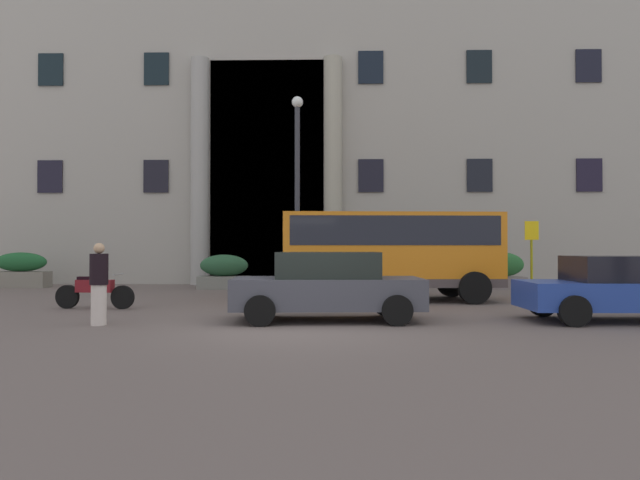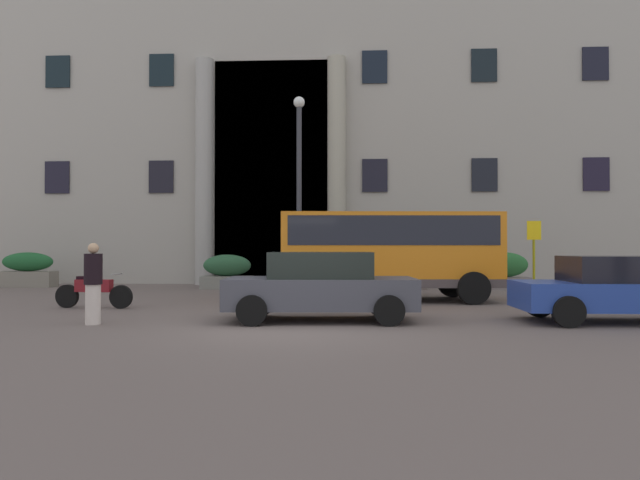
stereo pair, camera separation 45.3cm
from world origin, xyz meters
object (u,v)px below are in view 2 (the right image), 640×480
hedge_planter_east (227,272)px  scooter_by_planter (92,290)px  pedestrian_man_red_shirt (93,283)px  orange_minibus (389,248)px  white_taxi_kerbside (626,288)px  hedge_planter_west (399,271)px  bus_stop_sign (534,250)px  hedge_planter_entrance_right (505,272)px  lamppost_plaza_centre (299,177)px  hedge_planter_far_east (28,270)px  parked_sedan_second (320,286)px  motorcycle_near_kerb (278,291)px

hedge_planter_east → scooter_by_planter: 7.51m
hedge_planter_east → pedestrian_man_red_shirt: (-0.57, -10.34, 0.20)m
orange_minibus → pedestrian_man_red_shirt: orange_minibus is taller
scooter_by_planter → white_taxi_kerbside: bearing=-5.2°
hedge_planter_west → hedge_planter_east: hedge_planter_west is taller
bus_stop_sign → hedge_planter_entrance_right: bearing=91.4°
orange_minibus → pedestrian_man_red_shirt: size_ratio=3.85×
hedge_planter_east → lamppost_plaza_centre: bearing=-24.7°
scooter_by_planter → lamppost_plaza_centre: size_ratio=0.30×
hedge_planter_far_east → scooter_by_planter: size_ratio=1.03×
hedge_planter_far_east → parked_sedan_second: (12.14, -10.10, 0.08)m
hedge_planter_west → scooter_by_planter: hedge_planter_west is taller
bus_stop_sign → pedestrian_man_red_shirt: 13.23m
scooter_by_planter → lamppost_plaza_centre: 8.47m
white_taxi_kerbside → parked_sedan_second: parked_sedan_second is taller
bus_stop_sign → parked_sedan_second: bus_stop_sign is taller
motorcycle_near_kerb → lamppost_plaza_centre: bearing=82.1°
hedge_planter_entrance_right → hedge_planter_east: 10.43m
white_taxi_kerbside → orange_minibus: bearing=133.4°
hedge_planter_far_east → pedestrian_man_red_shirt: pedestrian_man_red_shirt is taller
hedge_planter_west → white_taxi_kerbside: bearing=-68.4°
pedestrian_man_red_shirt → scooter_by_planter: bearing=16.7°
white_taxi_kerbside → parked_sedan_second: (-6.36, 0.00, 0.03)m
orange_minibus → parked_sedan_second: bearing=-113.9°
bus_stop_sign → hedge_planter_entrance_right: (-0.08, 3.09, -0.83)m
hedge_planter_east → scooter_by_planter: (-1.98, -7.24, -0.17)m
hedge_planter_west → hedge_planter_east: bearing=-178.5°
parked_sedan_second → motorcycle_near_kerb: size_ratio=2.01×
white_taxi_kerbside → lamppost_plaza_centre: bearing=132.3°
hedge_planter_far_east → orange_minibus: bearing=-20.8°
bus_stop_sign → scooter_by_planter: 13.18m
motorcycle_near_kerb → pedestrian_man_red_shirt: bearing=-143.4°
orange_minibus → hedge_planter_east: 7.53m
parked_sedan_second → lamppost_plaza_centre: size_ratio=0.59×
bus_stop_sign → hedge_planter_far_east: bus_stop_sign is taller
pedestrian_man_red_shirt → lamppost_plaza_centre: bearing=-28.5°
orange_minibus → hedge_planter_far_east: orange_minibus is taller
hedge_planter_east → hedge_planter_far_east: hedge_planter_far_east is taller
white_taxi_kerbside → scooter_by_planter: size_ratio=2.12×
hedge_planter_far_east → white_taxi_kerbside: 21.09m
hedge_planter_east → scooter_by_planter: hedge_planter_east is taller
hedge_planter_entrance_right → scooter_by_planter: bearing=-149.9°
hedge_planter_entrance_right → scooter_by_planter: 14.34m
white_taxi_kerbside → motorcycle_near_kerb: white_taxi_kerbside is taller
hedge_planter_entrance_right → scooter_by_planter: (-12.41, -7.19, -0.21)m
hedge_planter_far_east → parked_sedan_second: bearing=-39.8°
orange_minibus → motorcycle_near_kerb: 3.97m
hedge_planter_east → lamppost_plaza_centre: 4.68m
hedge_planter_east → pedestrian_man_red_shirt: pedestrian_man_red_shirt is taller
hedge_planter_entrance_right → hedge_planter_east: bearing=179.7°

